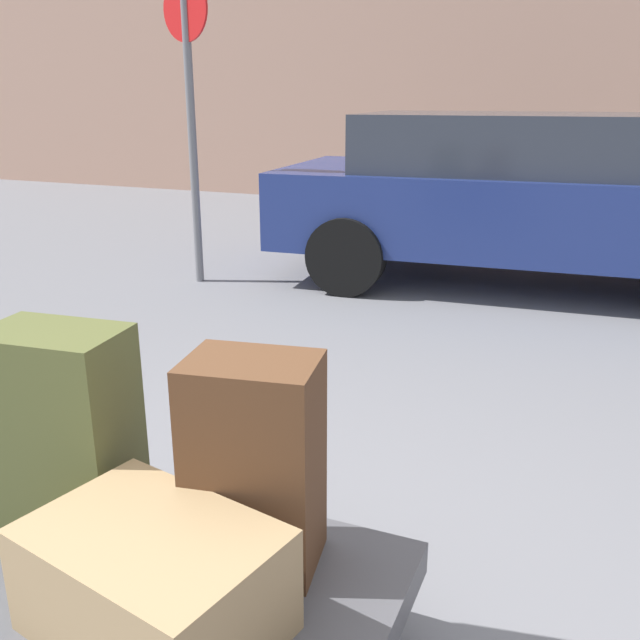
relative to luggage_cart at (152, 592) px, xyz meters
The scene contains 6 objects.
luggage_cart is the anchor object (origin of this frame).
suitcase_olive_stacked_top 0.52m from the luggage_cart, 162.76° to the left, with size 0.39×0.26×0.60m, color #4C5128.
suitcase_brown_center 0.47m from the luggage_cart, 33.29° to the left, with size 0.34×0.25×0.59m, color #51331E.
suitcase_tan_rear_left 0.30m from the luggage_cart, 48.99° to the right, with size 0.57×0.40×0.28m, color #9E7F56.
parked_car 4.87m from the luggage_cart, 85.17° to the left, with size 4.42×2.18×1.42m.
no_parking_sign 4.55m from the luggage_cart, 120.44° to the left, with size 0.49×0.16×2.46m.
Camera 1 is at (1.02, -1.26, 1.56)m, focal length 38.67 mm.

